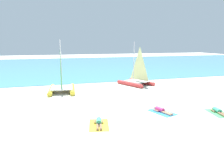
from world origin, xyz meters
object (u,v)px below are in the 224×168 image
at_px(sailboat_yellow, 62,85).
at_px(towel_middle, 162,112).
at_px(towel_left, 99,125).
at_px(sailboat_red, 137,79).
at_px(towel_right, 219,113).
at_px(sunbather_left, 99,122).
at_px(sunbather_right, 218,111).
at_px(sunbather_middle, 161,110).

relative_size(sailboat_yellow, towel_middle, 2.56).
xyz_separation_m(towel_left, towel_middle, (4.58, 0.99, 0.00)).
distance_m(sailboat_red, towel_right, 10.63).
xyz_separation_m(sunbather_left, towel_middle, (4.57, 0.92, -0.13)).
bearing_deg(towel_right, towel_middle, 160.13).
height_order(sailboat_red, towel_left, sailboat_red).
distance_m(towel_left, towel_right, 8.09).
bearing_deg(sailboat_yellow, towel_middle, -47.08).
distance_m(sailboat_yellow, sunbather_left, 9.10).
distance_m(towel_left, sunbather_right, 8.10).
xyz_separation_m(towel_left, sunbather_right, (8.09, -0.21, 0.13)).
height_order(sailboat_red, sunbather_left, sailboat_red).
height_order(towel_left, towel_right, same).
bearing_deg(towel_right, sunbather_left, 177.56).
bearing_deg(towel_middle, sunbather_right, -18.85).
height_order(sailboat_yellow, sunbather_right, sailboat_yellow).
relative_size(towel_middle, sunbather_right, 1.21).
bearing_deg(sunbather_left, sunbather_right, 10.27).
height_order(sailboat_yellow, sunbather_middle, sailboat_yellow).
height_order(sailboat_red, sunbather_middle, sailboat_red).
bearing_deg(sunbather_left, towel_left, -90.00).
bearing_deg(towel_left, sunbather_middle, 12.97).
relative_size(sunbather_left, towel_middle, 0.82).
distance_m(sailboat_red, sunbather_middle, 9.43).
distance_m(towel_left, sunbather_middle, 4.68).
xyz_separation_m(sailboat_red, towel_left, (-6.66, -10.23, -0.69)).
height_order(towel_middle, towel_right, same).
bearing_deg(sunbather_middle, sunbather_right, -36.37).
relative_size(towel_left, sunbather_left, 1.22).
bearing_deg(sunbather_left, sailboat_red, 69.05).
xyz_separation_m(sailboat_yellow, sunbather_right, (9.52, -9.25, -0.59)).
height_order(sailboat_red, sunbather_right, sailboat_red).
height_order(towel_right, sunbather_right, sunbather_right).
bearing_deg(towel_left, towel_middle, 12.16).
relative_size(sunbather_left, sunbather_right, 1.00).
xyz_separation_m(sailboat_yellow, sailboat_red, (8.09, 1.20, -0.03)).
relative_size(sailboat_yellow, sailboat_red, 1.04).
distance_m(sunbather_middle, towel_right, 3.77).
distance_m(towel_left, towel_middle, 4.68).
bearing_deg(towel_right, towel_left, 178.02).
height_order(sunbather_left, towel_right, sunbather_left).
relative_size(sailboat_yellow, sunbather_right, 3.11).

